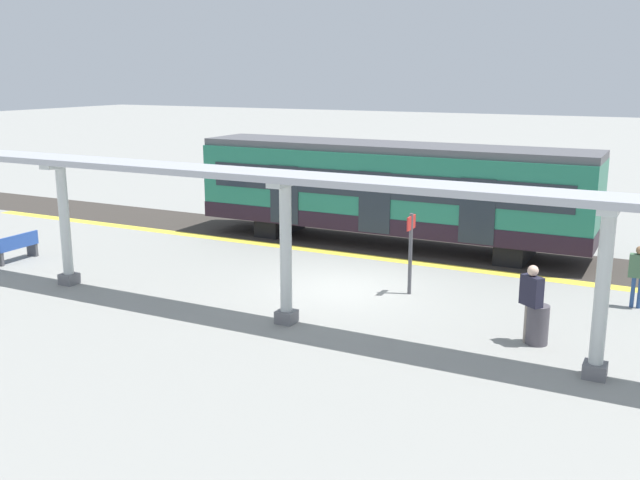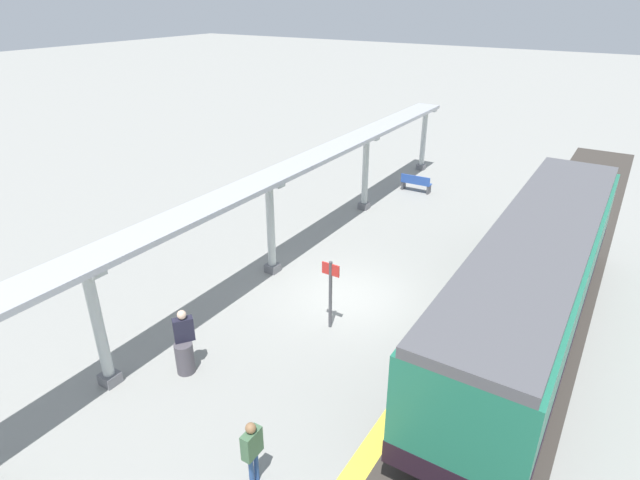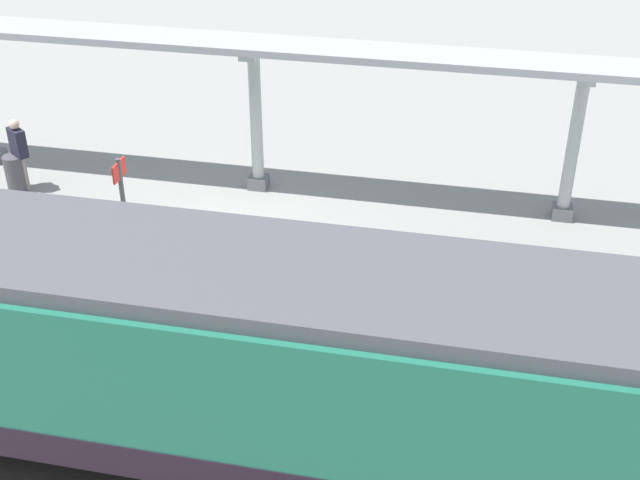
% 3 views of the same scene
% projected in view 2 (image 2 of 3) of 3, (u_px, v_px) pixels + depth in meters
% --- Properties ---
extents(ground_plane, '(176.00, 176.00, 0.00)m').
position_uv_depth(ground_plane, '(351.00, 297.00, 16.88)').
color(ground_plane, gray).
extents(tactile_edge_strip, '(0.51, 35.33, 0.01)m').
position_uv_depth(tactile_edge_strip, '(451.00, 330.00, 15.24)').
color(tactile_edge_strip, yellow).
rests_on(tactile_edge_strip, ground).
extents(trackbed, '(3.20, 47.33, 0.01)m').
position_uv_depth(trackbed, '(516.00, 351.00, 14.36)').
color(trackbed, '#38332D').
rests_on(trackbed, ground).
extents(train_near_carriage, '(2.65, 13.50, 3.48)m').
position_uv_depth(train_near_carriage, '(534.00, 281.00, 14.21)').
color(train_near_carriage, '#217156').
rests_on(train_near_carriage, ground).
extents(canopy_pillar_nearest, '(1.10, 0.44, 3.41)m').
position_uv_depth(canopy_pillar_nearest, '(423.00, 139.00, 28.35)').
color(canopy_pillar_nearest, slate).
rests_on(canopy_pillar_nearest, ground).
extents(canopy_pillar_second, '(1.10, 0.44, 3.41)m').
position_uv_depth(canopy_pillar_second, '(365.00, 173.00, 23.06)').
color(canopy_pillar_second, slate).
rests_on(canopy_pillar_second, ground).
extents(canopy_pillar_third, '(1.10, 0.44, 3.41)m').
position_uv_depth(canopy_pillar_third, '(271.00, 227.00, 17.70)').
color(canopy_pillar_third, slate).
rests_on(canopy_pillar_third, ground).
extents(canopy_pillar_fourth, '(1.10, 0.44, 3.41)m').
position_uv_depth(canopy_pillar_fourth, '(99.00, 327.00, 12.43)').
color(canopy_pillar_fourth, slate).
rests_on(canopy_pillar_fourth, ground).
extents(canopy_beam, '(1.20, 28.72, 0.16)m').
position_uv_depth(canopy_beam, '(268.00, 179.00, 16.92)').
color(canopy_beam, '#A8AAB2').
rests_on(canopy_beam, canopy_pillar_nearest).
extents(bench_near_end, '(1.51, 0.48, 0.86)m').
position_uv_depth(bench_near_end, '(416.00, 183.00, 25.67)').
color(bench_near_end, '#294DA1').
rests_on(bench_near_end, ground).
extents(trash_bin, '(0.48, 0.48, 0.88)m').
position_uv_depth(trash_bin, '(185.00, 358.00, 13.40)').
color(trash_bin, '#4D4850').
rests_on(trash_bin, ground).
extents(platform_info_sign, '(0.56, 0.10, 2.20)m').
position_uv_depth(platform_info_sign, '(330.00, 288.00, 14.83)').
color(platform_info_sign, '#4C4C51').
rests_on(platform_info_sign, ground).
extents(passenger_waiting_near_edge, '(0.21, 0.46, 1.60)m').
position_uv_depth(passenger_waiting_near_edge, '(252.00, 447.00, 10.07)').
color(passenger_waiting_near_edge, navy).
rests_on(passenger_waiting_near_edge, ground).
extents(passenger_by_the_benches, '(0.49, 0.55, 1.78)m').
position_uv_depth(passenger_by_the_benches, '(184.00, 333.00, 13.27)').
color(passenger_by_the_benches, gray).
rests_on(passenger_by_the_benches, ground).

